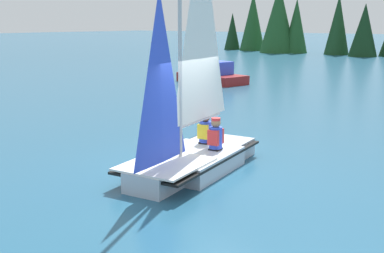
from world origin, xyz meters
TOP-DOWN VIEW (x-y plane):
  - ground_plane at (0.00, 0.00)m, footprint 260.00×260.00m
  - sailboat_main at (0.00, -0.01)m, footprint 2.22×4.15m
  - sailor_helm at (-0.26, -0.54)m, footprint 0.34×0.38m
  - sailor_crew at (0.29, -0.87)m, footprint 0.34×0.38m
  - motorboat_distant at (9.20, -13.27)m, footprint 4.35×2.50m
  - treeline_shore at (16.42, -40.10)m, footprint 22.00×5.35m

SIDE VIEW (x-z plane):
  - ground_plane at x=0.00m, z-range 0.00..0.00m
  - motorboat_distant at x=9.20m, z-range -0.18..1.00m
  - sailor_crew at x=0.29m, z-range 0.04..1.20m
  - sailor_helm at x=-0.26m, z-range 0.05..1.21m
  - sailboat_main at x=0.00m, z-range -2.09..3.57m
  - treeline_shore at x=16.42m, z-range -0.50..6.85m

